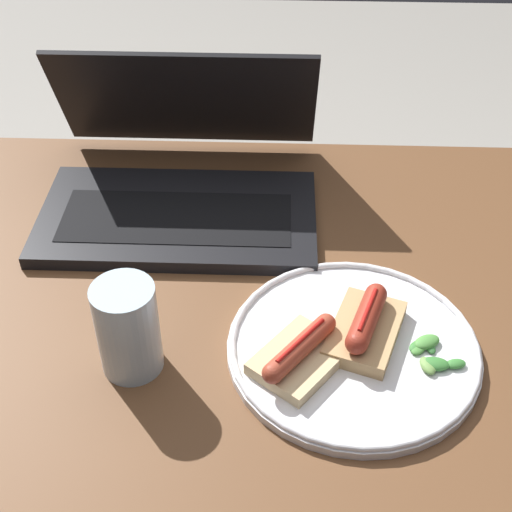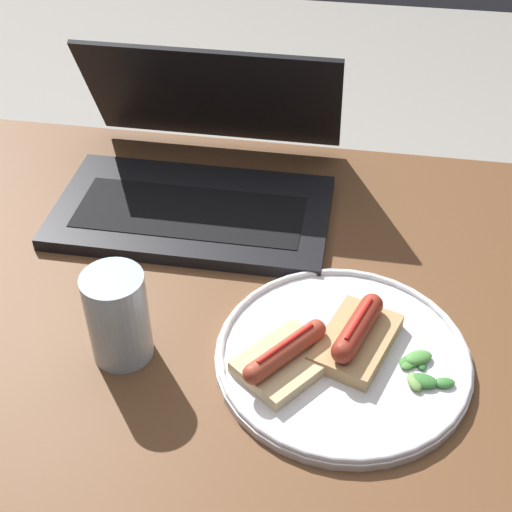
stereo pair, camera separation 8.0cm
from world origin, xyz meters
TOP-DOWN VIEW (x-y plane):
  - desk at (0.00, 0.00)m, footprint 1.28×0.72m
  - laptop at (-0.02, 0.19)m, footprint 0.38×0.31m
  - plate at (0.21, -0.09)m, footprint 0.28×0.28m
  - sausage_toast_left at (0.22, -0.07)m, footprint 0.10×0.13m
  - sausage_toast_middle at (0.15, -0.12)m, footprint 0.12×0.12m
  - salad_pile at (0.29, -0.10)m, footprint 0.06×0.06m
  - drinking_glass at (-0.04, -0.11)m, footprint 0.07×0.07m

SIDE VIEW (x-z plane):
  - desk at x=0.00m, z-range 0.28..1.03m
  - plate at x=0.21m, z-range 0.75..0.77m
  - salad_pile at x=0.29m, z-range 0.76..0.77m
  - sausage_toast_middle at x=0.15m, z-range 0.76..0.80m
  - sausage_toast_left at x=0.22m, z-range 0.76..0.80m
  - laptop at x=-0.02m, z-range 0.69..0.89m
  - drinking_glass at x=-0.04m, z-range 0.75..0.86m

